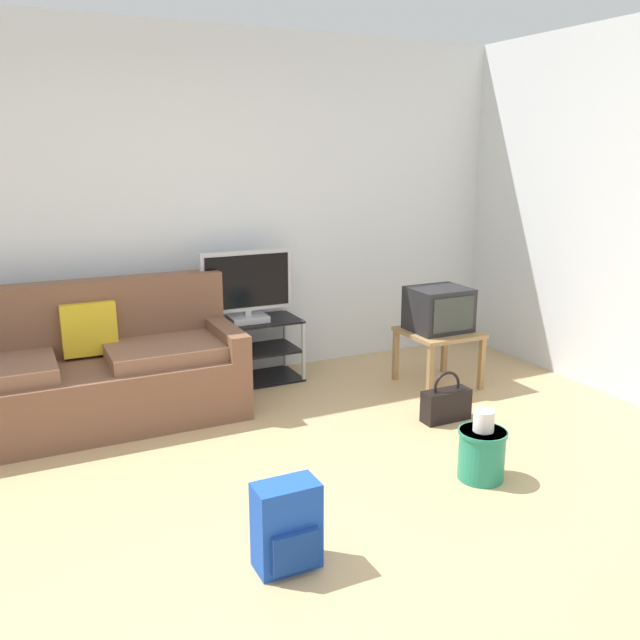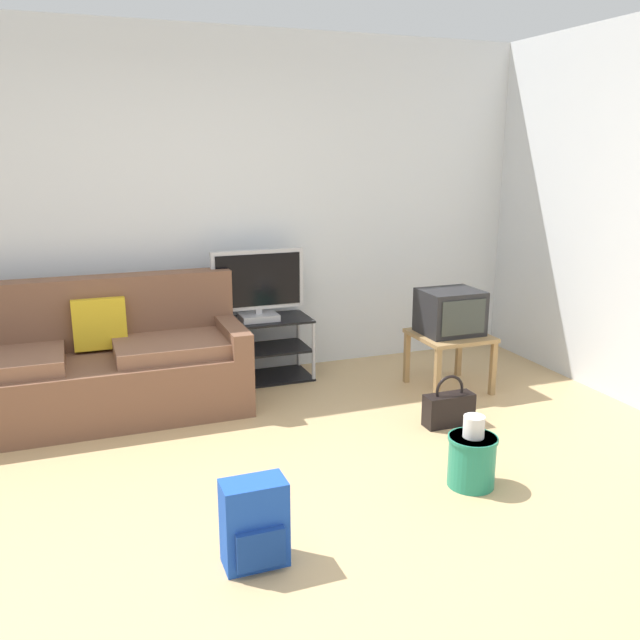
{
  "view_description": "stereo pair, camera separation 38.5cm",
  "coord_description": "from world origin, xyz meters",
  "px_view_note": "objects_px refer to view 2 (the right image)",
  "views": [
    {
      "loc": [
        -1.05,
        -2.64,
        1.81
      ],
      "look_at": [
        0.77,
        1.13,
        0.73
      ],
      "focal_mm": 37.39,
      "sensor_mm": 36.0,
      "label": 1
    },
    {
      "loc": [
        -0.7,
        -2.79,
        1.81
      ],
      "look_at": [
        0.77,
        1.13,
        0.73
      ],
      "focal_mm": 37.39,
      "sensor_mm": 36.0,
      "label": 2
    }
  ],
  "objects_px": {
    "flat_tv": "(258,286)",
    "cleaning_bucket": "(472,457)",
    "backpack": "(255,524)",
    "handbag": "(449,408)",
    "side_table": "(450,342)",
    "crt_tv": "(450,312)",
    "tv_stand": "(259,350)",
    "couch": "(91,367)"
  },
  "relations": [
    {
      "from": "tv_stand",
      "to": "flat_tv",
      "type": "height_order",
      "value": "flat_tv"
    },
    {
      "from": "couch",
      "to": "side_table",
      "type": "distance_m",
      "value": 2.64
    },
    {
      "from": "backpack",
      "to": "cleaning_bucket",
      "type": "xyz_separation_m",
      "value": [
        1.31,
        0.28,
        -0.03
      ]
    },
    {
      "from": "flat_tv",
      "to": "side_table",
      "type": "xyz_separation_m",
      "value": [
        1.32,
        -0.69,
        -0.4
      ]
    },
    {
      "from": "crt_tv",
      "to": "cleaning_bucket",
      "type": "relative_size",
      "value": 1.08
    },
    {
      "from": "tv_stand",
      "to": "crt_tv",
      "type": "xyz_separation_m",
      "value": [
        1.32,
        -0.7,
        0.36
      ]
    },
    {
      "from": "side_table",
      "to": "cleaning_bucket",
      "type": "height_order",
      "value": "side_table"
    },
    {
      "from": "flat_tv",
      "to": "cleaning_bucket",
      "type": "xyz_separation_m",
      "value": [
        0.63,
        -2.08,
        -0.61
      ]
    },
    {
      "from": "flat_tv",
      "to": "backpack",
      "type": "relative_size",
      "value": 1.81
    },
    {
      "from": "flat_tv",
      "to": "handbag",
      "type": "xyz_separation_m",
      "value": [
        0.95,
        -1.31,
        -0.66
      ]
    },
    {
      "from": "side_table",
      "to": "handbag",
      "type": "relative_size",
      "value": 1.52
    },
    {
      "from": "side_table",
      "to": "backpack",
      "type": "height_order",
      "value": "side_table"
    },
    {
      "from": "flat_tv",
      "to": "backpack",
      "type": "xyz_separation_m",
      "value": [
        -0.68,
        -2.36,
        -0.58
      ]
    },
    {
      "from": "backpack",
      "to": "handbag",
      "type": "bearing_deg",
      "value": 53.32
    },
    {
      "from": "handbag",
      "to": "couch",
      "type": "bearing_deg",
      "value": 154.88
    },
    {
      "from": "couch",
      "to": "backpack",
      "type": "relative_size",
      "value": 5.21
    },
    {
      "from": "backpack",
      "to": "couch",
      "type": "bearing_deg",
      "value": 126.6
    },
    {
      "from": "couch",
      "to": "flat_tv",
      "type": "relative_size",
      "value": 2.87
    },
    {
      "from": "couch",
      "to": "crt_tv",
      "type": "distance_m",
      "value": 2.65
    },
    {
      "from": "backpack",
      "to": "handbag",
      "type": "relative_size",
      "value": 1.14
    },
    {
      "from": "crt_tv",
      "to": "backpack",
      "type": "distance_m",
      "value": 2.65
    },
    {
      "from": "couch",
      "to": "crt_tv",
      "type": "xyz_separation_m",
      "value": [
        2.6,
        -0.41,
        0.27
      ]
    },
    {
      "from": "side_table",
      "to": "crt_tv",
      "type": "relative_size",
      "value": 1.22
    },
    {
      "from": "couch",
      "to": "cleaning_bucket",
      "type": "xyz_separation_m",
      "value": [
        1.91,
        -1.81,
        -0.17
      ]
    },
    {
      "from": "side_table",
      "to": "backpack",
      "type": "distance_m",
      "value": 2.61
    },
    {
      "from": "couch",
      "to": "cleaning_bucket",
      "type": "relative_size",
      "value": 5.13
    },
    {
      "from": "flat_tv",
      "to": "crt_tv",
      "type": "bearing_deg",
      "value": -27.06
    },
    {
      "from": "flat_tv",
      "to": "crt_tv",
      "type": "distance_m",
      "value": 1.49
    },
    {
      "from": "tv_stand",
      "to": "flat_tv",
      "type": "xyz_separation_m",
      "value": [
        0.0,
        -0.02,
        0.53
      ]
    },
    {
      "from": "side_table",
      "to": "tv_stand",
      "type": "bearing_deg",
      "value": 151.63
    },
    {
      "from": "couch",
      "to": "tv_stand",
      "type": "bearing_deg",
      "value": 12.8
    },
    {
      "from": "crt_tv",
      "to": "backpack",
      "type": "bearing_deg",
      "value": -139.82
    },
    {
      "from": "couch",
      "to": "side_table",
      "type": "height_order",
      "value": "couch"
    },
    {
      "from": "side_table",
      "to": "backpack",
      "type": "xyz_separation_m",
      "value": [
        -2.0,
        -1.67,
        -0.18
      ]
    },
    {
      "from": "crt_tv",
      "to": "couch",
      "type": "bearing_deg",
      "value": 171.13
    },
    {
      "from": "handbag",
      "to": "backpack",
      "type": "bearing_deg",
      "value": -147.21
    },
    {
      "from": "couch",
      "to": "handbag",
      "type": "xyz_separation_m",
      "value": [
        2.23,
        -1.05,
        -0.22
      ]
    },
    {
      "from": "cleaning_bucket",
      "to": "backpack",
      "type": "bearing_deg",
      "value": -167.91
    },
    {
      "from": "couch",
      "to": "side_table",
      "type": "bearing_deg",
      "value": -9.21
    },
    {
      "from": "side_table",
      "to": "cleaning_bucket",
      "type": "xyz_separation_m",
      "value": [
        -0.69,
        -1.39,
        -0.2
      ]
    },
    {
      "from": "tv_stand",
      "to": "flat_tv",
      "type": "relative_size",
      "value": 1.13
    },
    {
      "from": "flat_tv",
      "to": "backpack",
      "type": "height_order",
      "value": "flat_tv"
    }
  ]
}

